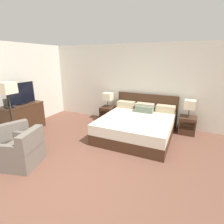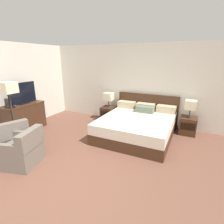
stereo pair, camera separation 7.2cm
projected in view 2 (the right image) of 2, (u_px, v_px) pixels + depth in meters
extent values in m
plane|color=brown|center=(69.00, 182.00, 3.06)|extent=(10.24, 10.24, 0.00)
cube|color=silver|center=(135.00, 84.00, 5.66)|extent=(7.15, 0.06, 2.51)
cube|color=silver|center=(15.00, 87.00, 5.15)|extent=(0.06, 5.21, 2.51)
cube|color=#422819|center=(136.00, 132.00, 4.81)|extent=(1.84, 2.04, 0.28)
cube|color=beige|center=(137.00, 122.00, 4.73)|extent=(1.82, 2.02, 0.26)
cube|color=#422819|center=(147.00, 109.00, 5.60)|extent=(1.92, 0.05, 1.00)
cube|color=#C6B28E|center=(127.00, 104.00, 5.65)|extent=(0.54, 0.28, 0.20)
cube|color=#C6B28E|center=(146.00, 107.00, 5.39)|extent=(0.54, 0.28, 0.20)
cube|color=#C6B28E|center=(166.00, 109.00, 5.13)|extent=(0.54, 0.28, 0.20)
cube|color=slate|center=(145.00, 109.00, 5.14)|extent=(0.52, 0.22, 0.18)
cube|color=#422819|center=(109.00, 114.00, 6.00)|extent=(0.44, 0.47, 0.49)
cube|color=black|center=(106.00, 114.00, 5.79)|extent=(0.38, 0.01, 0.22)
cube|color=#422819|center=(188.00, 125.00, 4.95)|extent=(0.44, 0.47, 0.49)
cube|color=black|center=(188.00, 127.00, 4.74)|extent=(0.38, 0.01, 0.22)
cylinder|color=#332D28|center=(109.00, 107.00, 5.93)|extent=(0.11, 0.11, 0.02)
cylinder|color=#332D28|center=(109.00, 103.00, 5.89)|extent=(0.02, 0.02, 0.22)
cube|color=beige|center=(109.00, 96.00, 5.82)|extent=(0.29, 0.29, 0.25)
cylinder|color=#332D28|center=(189.00, 117.00, 4.88)|extent=(0.11, 0.11, 0.02)
cylinder|color=#332D28|center=(190.00, 113.00, 4.84)|extent=(0.02, 0.02, 0.22)
cube|color=beige|center=(191.00, 105.00, 4.77)|extent=(0.29, 0.29, 0.25)
cube|color=#422819|center=(24.00, 117.00, 5.17)|extent=(0.55, 1.12, 0.81)
cube|color=#482C1C|center=(22.00, 104.00, 5.05)|extent=(0.57, 1.15, 0.02)
cube|color=black|center=(24.00, 103.00, 5.09)|extent=(0.18, 0.27, 0.02)
cube|color=black|center=(22.00, 93.00, 5.00)|extent=(0.04, 0.87, 0.60)
cube|color=black|center=(23.00, 93.00, 5.00)|extent=(0.01, 0.84, 0.58)
cube|color=#383333|center=(11.00, 106.00, 4.75)|extent=(0.27, 0.23, 0.03)
cube|color=#70665B|center=(11.00, 142.00, 4.08)|extent=(0.87, 0.87, 0.40)
cube|color=#70665B|center=(12.00, 130.00, 3.78)|extent=(0.39, 0.69, 0.36)
cube|color=#70665B|center=(22.00, 127.00, 4.19)|extent=(0.62, 0.30, 0.18)
cube|color=#70665B|center=(21.00, 155.00, 3.54)|extent=(0.84, 0.84, 0.40)
cube|color=#70665B|center=(30.00, 139.00, 3.38)|extent=(0.34, 0.70, 0.36)
cube|color=#70665B|center=(8.00, 149.00, 3.17)|extent=(0.63, 0.25, 0.18)
cube|color=#70665B|center=(28.00, 136.00, 3.73)|extent=(0.63, 0.25, 0.18)
cylinder|color=#332D28|center=(17.00, 139.00, 4.65)|extent=(0.28, 0.28, 0.02)
cylinder|color=#332D28|center=(13.00, 117.00, 4.47)|extent=(0.03, 0.03, 1.23)
cube|color=beige|center=(8.00, 88.00, 4.25)|extent=(0.33, 0.33, 0.27)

